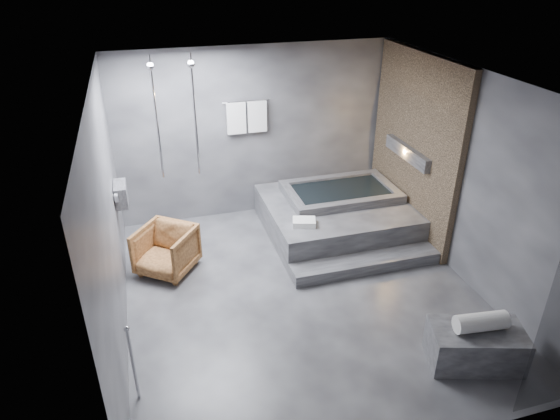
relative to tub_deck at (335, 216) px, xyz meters
name	(u,v)px	position (x,y,z in m)	size (l,w,h in m)	color
room	(329,162)	(-0.65, -1.21, 1.48)	(5.00, 5.04, 2.82)	#2C2C2F
tub_deck	(335,216)	(0.00, 0.00, 0.00)	(2.20, 2.00, 0.50)	#313134
tub_step	(366,264)	(0.00, -1.18, -0.16)	(2.20, 0.36, 0.18)	#313134
concrete_bench	(475,346)	(0.39, -3.16, -0.03)	(0.99, 0.54, 0.44)	#323335
driftwood_chair	(166,250)	(-2.71, -0.43, 0.09)	(0.72, 0.74, 0.67)	#4E2C13
rolled_towel	(481,322)	(0.39, -3.15, 0.30)	(0.20, 0.20, 0.57)	white
deck_towel	(304,222)	(-0.73, -0.55, 0.29)	(0.33, 0.24, 0.09)	white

